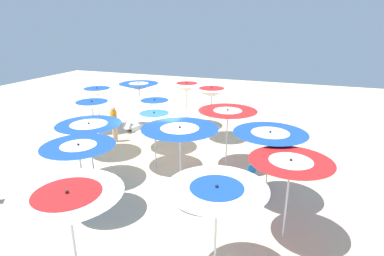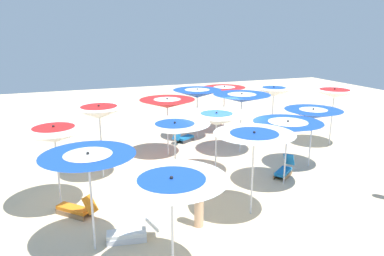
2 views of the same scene
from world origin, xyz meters
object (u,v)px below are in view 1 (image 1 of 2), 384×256
Objects in this scene: beach_umbrella_11 at (212,92)px; beach_umbrella_13 at (270,138)px; beach_umbrella_6 at (155,104)px; lounger_0 at (256,180)px; beachgoer_1 at (114,123)px; beach_umbrella_4 at (68,202)px; beach_umbrella_1 at (92,106)px; beach_umbrella_0 at (97,92)px; lounger_3 at (173,123)px; beach_umbrella_2 at (89,129)px; beach_umbrella_3 at (79,151)px; beach_umbrella_8 at (180,133)px; beach_umbrella_5 at (139,86)px; beach_umbrella_12 at (228,115)px; beach_umbrella_7 at (154,118)px; lounger_1 at (134,126)px; lounger_2 at (101,183)px; beach_umbrella_9 at (217,196)px; beach_umbrella_14 at (290,167)px; beach_umbrella_10 at (187,87)px.

beach_umbrella_13 is at bearing 34.34° from beach_umbrella_11.
lounger_0 is (1.97, 4.78, -1.82)m from beach_umbrella_6.
beachgoer_1 is at bearing -65.57° from beach_umbrella_11.
beach_umbrella_1 is at bearing -146.24° from beach_umbrella_4.
beachgoer_1 is (1.26, 1.73, -1.11)m from beach_umbrella_0.
lounger_3 is at bearing -166.11° from beach_umbrella_4.
beach_umbrella_3 is (1.81, 1.04, 0.05)m from beach_umbrella_2.
beach_umbrella_0 is 0.91× the size of beach_umbrella_8.
beach_umbrella_0 is at bearing -115.61° from beachgoer_1.
beach_umbrella_0 is 3.39m from beach_umbrella_1.
beach_umbrella_6 is 5.89m from beach_umbrella_13.
beach_umbrella_8 reaches higher than beach_umbrella_5.
beach_umbrella_5 is at bearing 129.72° from beach_umbrella_0.
beach_umbrella_12 is 2.04× the size of lounger_0.
lounger_1 is (-3.64, -3.08, -1.79)m from beach_umbrella_7.
beach_umbrella_11 is at bearing 130.62° from beach_umbrella_1.
beach_umbrella_1 is at bearing -168.26° from lounger_1.
lounger_3 is 3.46m from beachgoer_1.
lounger_2 is (0.23, -2.82, -2.05)m from beach_umbrella_8.
beach_umbrella_7 is at bearing -141.47° from beach_umbrella_9.
beach_umbrella_9 is at bearing 56.46° from beachgoer_1.
beach_umbrella_7 is (-6.15, -1.34, -0.28)m from beach_umbrella_4.
lounger_3 is (-1.05, -2.46, -2.09)m from beach_umbrella_11.
beach_umbrella_13 is 1.36× the size of beachgoer_1.
lounger_2 is (6.65, 2.15, -1.94)m from beach_umbrella_5.
beach_umbrella_7 is 5.29m from lounger_3.
beach_umbrella_1 is 7.72m from beach_umbrella_4.
beach_umbrella_14 is (2.99, 7.99, -0.10)m from beach_umbrella_1.
lounger_0 is at bearing 69.11° from beach_umbrella_0.
beach_umbrella_10 reaches higher than beach_umbrella_6.
beach_umbrella_8 reaches higher than beach_umbrella_7.
beach_umbrella_1 is 1.02× the size of beach_umbrella_9.
beach_umbrella_14 is (3.68, 2.49, -0.06)m from beach_umbrella_12.
beach_umbrella_7 is 3.74m from beachgoer_1.
beach_umbrella_0 is at bearing -123.06° from beach_umbrella_7.
beach_umbrella_14 is at bearing 34.05° from beach_umbrella_12.
beach_umbrella_1 is 2.57m from beach_umbrella_6.
beach_umbrella_0 is at bearing -141.05° from lounger_0.
lounger_3 is 0.66× the size of beachgoer_1.
beach_umbrella_10 reaches higher than beach_umbrella_2.
lounger_3 is at bearing -113.16° from beach_umbrella_11.
beachgoer_1 is at bearing -127.89° from beach_umbrella_8.
beach_umbrella_9 reaches higher than lounger_1.
beach_umbrella_11 reaches higher than lounger_0.
beach_umbrella_1 is 1.01× the size of beach_umbrella_13.
beach_umbrella_5 reaches higher than beach_umbrella_1.
beach_umbrella_13 is (5.50, 7.48, -0.05)m from beach_umbrella_5.
beach_umbrella_2 is at bearing -42.35° from beach_umbrella_7.
beach_umbrella_9 is at bearing 61.01° from beach_umbrella_2.
beach_umbrella_12 is at bearing 170.32° from beach_umbrella_4.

